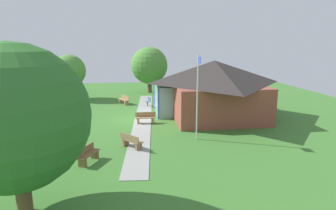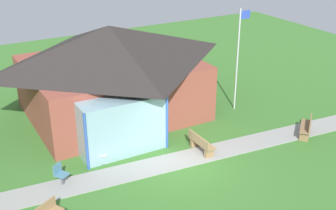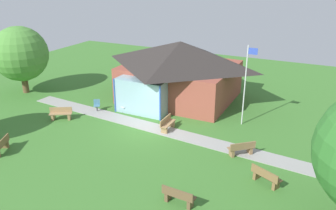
{
  "view_description": "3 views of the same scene",
  "coord_description": "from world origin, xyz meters",
  "px_view_note": "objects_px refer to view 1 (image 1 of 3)",
  "views": [
    {
      "loc": [
        21.9,
        -0.59,
        5.91
      ],
      "look_at": [
        0.29,
        2.31,
        1.18
      ],
      "focal_mm": 30.63,
      "sensor_mm": 36.0,
      "label": 1
    },
    {
      "loc": [
        -8.23,
        -13.15,
        9.55
      ],
      "look_at": [
        0.76,
        2.77,
        1.43
      ],
      "focal_mm": 46.8,
      "sensor_mm": 36.0,
      "label": 2
    },
    {
      "loc": [
        9.84,
        -17.31,
        9.6
      ],
      "look_at": [
        0.37,
        2.09,
        1.01
      ],
      "focal_mm": 36.63,
      "sensor_mm": 36.0,
      "label": 3
    }
  ],
  "objects_px": {
    "tree_lawn_corner": "(69,71)",
    "tree_far_east": "(15,118)",
    "pavilion": "(212,87)",
    "bench_front_left": "(71,102)",
    "patio_chair_west": "(148,102)",
    "tree_west_hedge": "(149,66)",
    "bench_rear_near_path": "(145,118)",
    "patio_chair_porch_left": "(158,106)",
    "bench_mid_left": "(124,100)",
    "bench_mid_right": "(131,141)",
    "bench_lawn_far_right": "(88,155)",
    "flagpole": "(197,93)",
    "bench_front_right": "(40,138)"
  },
  "relations": [
    {
      "from": "tree_lawn_corner",
      "to": "tree_far_east",
      "type": "distance_m",
      "value": 21.91
    },
    {
      "from": "pavilion",
      "to": "bench_front_left",
      "type": "distance_m",
      "value": 13.52
    },
    {
      "from": "patio_chair_west",
      "to": "tree_west_hedge",
      "type": "xyz_separation_m",
      "value": [
        -7.82,
        0.71,
        2.84
      ]
    },
    {
      "from": "bench_rear_near_path",
      "to": "patio_chair_porch_left",
      "type": "height_order",
      "value": "patio_chair_porch_left"
    },
    {
      "from": "bench_mid_left",
      "to": "tree_far_east",
      "type": "xyz_separation_m",
      "value": [
        18.29,
        -3.18,
        3.09
      ]
    },
    {
      "from": "bench_mid_right",
      "to": "patio_chair_west",
      "type": "relative_size",
      "value": 1.65
    },
    {
      "from": "pavilion",
      "to": "patio_chair_porch_left",
      "type": "distance_m",
      "value": 5.21
    },
    {
      "from": "bench_lawn_far_right",
      "to": "bench_mid_right",
      "type": "relative_size",
      "value": 1.09
    },
    {
      "from": "patio_chair_west",
      "to": "tree_far_east",
      "type": "bearing_deg",
      "value": 129.24
    },
    {
      "from": "bench_rear_near_path",
      "to": "tree_west_hedge",
      "type": "bearing_deg",
      "value": -96.15
    },
    {
      "from": "patio_chair_west",
      "to": "bench_mid_right",
      "type": "bearing_deg",
      "value": 138.42
    },
    {
      "from": "flagpole",
      "to": "patio_chair_west",
      "type": "height_order",
      "value": "flagpole"
    },
    {
      "from": "patio_chair_west",
      "to": "tree_west_hedge",
      "type": "bearing_deg",
      "value": -38.07
    },
    {
      "from": "flagpole",
      "to": "tree_lawn_corner",
      "type": "height_order",
      "value": "flagpole"
    },
    {
      "from": "bench_rear_near_path",
      "to": "bench_front_left",
      "type": "relative_size",
      "value": 0.98
    },
    {
      "from": "pavilion",
      "to": "flagpole",
      "type": "xyz_separation_m",
      "value": [
        5.81,
        -2.59,
        0.56
      ]
    },
    {
      "from": "bench_front_right",
      "to": "bench_front_left",
      "type": "xyz_separation_m",
      "value": [
        -10.81,
        -0.2,
        0.0
      ]
    },
    {
      "from": "bench_front_right",
      "to": "patio_chair_porch_left",
      "type": "height_order",
      "value": "patio_chair_porch_left"
    },
    {
      "from": "flagpole",
      "to": "bench_mid_right",
      "type": "relative_size",
      "value": 3.73
    },
    {
      "from": "bench_front_left",
      "to": "bench_mid_right",
      "type": "bearing_deg",
      "value": -91.55
    },
    {
      "from": "bench_front_left",
      "to": "tree_far_east",
      "type": "relative_size",
      "value": 0.26
    },
    {
      "from": "bench_mid_right",
      "to": "bench_rear_near_path",
      "type": "relative_size",
      "value": 0.94
    },
    {
      "from": "pavilion",
      "to": "bench_front_right",
      "type": "height_order",
      "value": "pavilion"
    },
    {
      "from": "flagpole",
      "to": "bench_lawn_far_right",
      "type": "height_order",
      "value": "flagpole"
    },
    {
      "from": "bench_lawn_far_right",
      "to": "tree_west_hedge",
      "type": "height_order",
      "value": "tree_west_hedge"
    },
    {
      "from": "bench_front_right",
      "to": "patio_chair_porch_left",
      "type": "distance_m",
      "value": 11.02
    },
    {
      "from": "bench_mid_left",
      "to": "pavilion",
      "type": "bearing_deg",
      "value": -157.83
    },
    {
      "from": "bench_front_right",
      "to": "tree_lawn_corner",
      "type": "distance_m",
      "value": 14.72
    },
    {
      "from": "pavilion",
      "to": "bench_rear_near_path",
      "type": "distance_m",
      "value": 6.13
    },
    {
      "from": "bench_rear_near_path",
      "to": "tree_west_hedge",
      "type": "height_order",
      "value": "tree_west_hedge"
    },
    {
      "from": "pavilion",
      "to": "bench_rear_near_path",
      "type": "relative_size",
      "value": 6.02
    },
    {
      "from": "bench_rear_near_path",
      "to": "tree_lawn_corner",
      "type": "relative_size",
      "value": 0.32
    },
    {
      "from": "bench_front_left",
      "to": "bench_front_right",
      "type": "bearing_deg",
      "value": -115.17
    },
    {
      "from": "bench_front_left",
      "to": "bench_mid_left",
      "type": "bearing_deg",
      "value": -24.19
    },
    {
      "from": "flagpole",
      "to": "tree_west_hedge",
      "type": "xyz_separation_m",
      "value": [
        -17.88,
        -1.67,
        0.33
      ]
    },
    {
      "from": "flagpole",
      "to": "bench_mid_right",
      "type": "height_order",
      "value": "flagpole"
    },
    {
      "from": "patio_chair_west",
      "to": "bench_mid_left",
      "type": "bearing_deg",
      "value": 27.79
    },
    {
      "from": "bench_rear_near_path",
      "to": "patio_chair_west",
      "type": "xyz_separation_m",
      "value": [
        -5.97,
        0.58,
        0.01
      ]
    },
    {
      "from": "tree_far_east",
      "to": "tree_west_hedge",
      "type": "bearing_deg",
      "value": 165.99
    },
    {
      "from": "patio_chair_west",
      "to": "tree_west_hedge",
      "type": "height_order",
      "value": "tree_west_hedge"
    },
    {
      "from": "flagpole",
      "to": "patio_chair_west",
      "type": "bearing_deg",
      "value": -166.72
    },
    {
      "from": "bench_rear_near_path",
      "to": "patio_chair_west",
      "type": "distance_m",
      "value": 5.99
    },
    {
      "from": "flagpole",
      "to": "bench_rear_near_path",
      "type": "xyz_separation_m",
      "value": [
        -4.09,
        -2.96,
        -2.53
      ]
    },
    {
      "from": "pavilion",
      "to": "tree_lawn_corner",
      "type": "distance_m",
      "value": 15.79
    },
    {
      "from": "bench_mid_left",
      "to": "tree_west_hedge",
      "type": "distance_m",
      "value": 7.74
    },
    {
      "from": "tree_lawn_corner",
      "to": "tree_far_east",
      "type": "bearing_deg",
      "value": 6.57
    },
    {
      "from": "bench_front_right",
      "to": "patio_chair_west",
      "type": "xyz_separation_m",
      "value": [
        -9.69,
        7.08,
        0.01
      ]
    },
    {
      "from": "bench_mid_right",
      "to": "tree_west_hedge",
      "type": "xyz_separation_m",
      "value": [
        -18.88,
        2.4,
        2.86
      ]
    },
    {
      "from": "patio_chair_porch_left",
      "to": "tree_lawn_corner",
      "type": "bearing_deg",
      "value": 71.88
    },
    {
      "from": "pavilion",
      "to": "patio_chair_west",
      "type": "distance_m",
      "value": 6.82
    }
  ]
}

